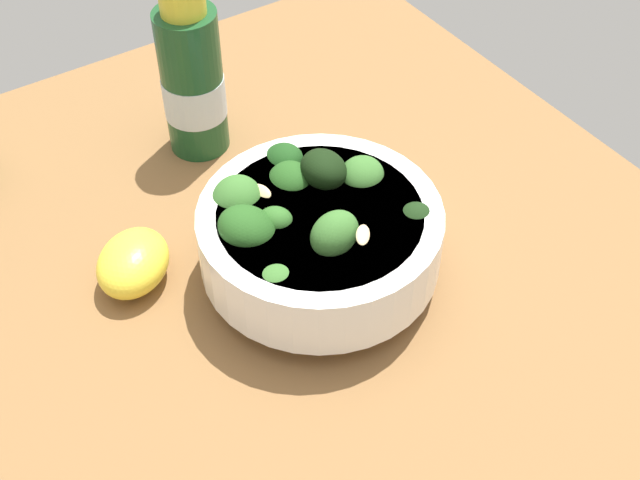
% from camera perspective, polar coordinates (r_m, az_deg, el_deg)
% --- Properties ---
extents(ground_plane, '(0.70, 0.70, 0.03)m').
position_cam_1_polar(ground_plane, '(0.71, -3.62, -2.44)').
color(ground_plane, brown).
extents(bowl_of_broccoli, '(0.19, 0.19, 0.10)m').
position_cam_1_polar(bowl_of_broccoli, '(0.66, -0.21, 0.48)').
color(bowl_of_broccoli, white).
rests_on(bowl_of_broccoli, ground_plane).
extents(lemon_wedge, '(0.09, 0.09, 0.04)m').
position_cam_1_polar(lemon_wedge, '(0.69, -12.38, -1.50)').
color(lemon_wedge, yellow).
rests_on(lemon_wedge, ground_plane).
extents(bottle_tall, '(0.06, 0.06, 0.16)m').
position_cam_1_polar(bottle_tall, '(0.78, -8.52, 10.49)').
color(bottle_tall, '#194723').
rests_on(bottle_tall, ground_plane).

